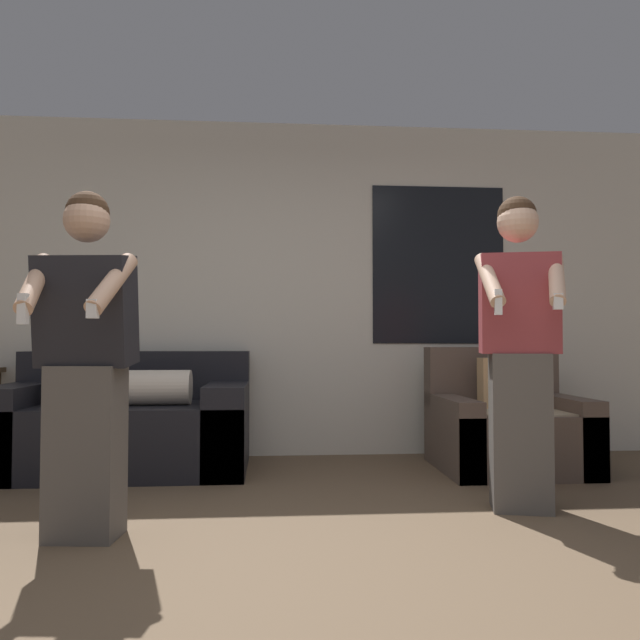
% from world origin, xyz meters
% --- Properties ---
extents(ground_plane, '(14.00, 14.00, 0.00)m').
position_xyz_m(ground_plane, '(0.00, 0.00, 0.00)').
color(ground_plane, brown).
extents(wall_back, '(6.62, 0.07, 2.70)m').
position_xyz_m(wall_back, '(0.02, 2.74, 1.35)').
color(wall_back, beige).
rests_on(wall_back, ground_plane).
extents(couch, '(1.71, 0.96, 0.84)m').
position_xyz_m(couch, '(-1.14, 2.21, 0.31)').
color(couch, black).
rests_on(couch, ground_plane).
extents(armchair, '(0.99, 0.90, 0.87)m').
position_xyz_m(armchair, '(1.57, 2.05, 0.30)').
color(armchair, brown).
rests_on(armchair, ground_plane).
extents(person_left, '(0.48, 0.51, 1.61)m').
position_xyz_m(person_left, '(-0.98, 0.65, 0.81)').
color(person_left, '#56514C').
rests_on(person_left, ground_plane).
extents(person_right, '(0.49, 0.53, 1.71)m').
position_xyz_m(person_right, '(1.23, 0.97, 0.88)').
color(person_right, '#56514C').
rests_on(person_right, ground_plane).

